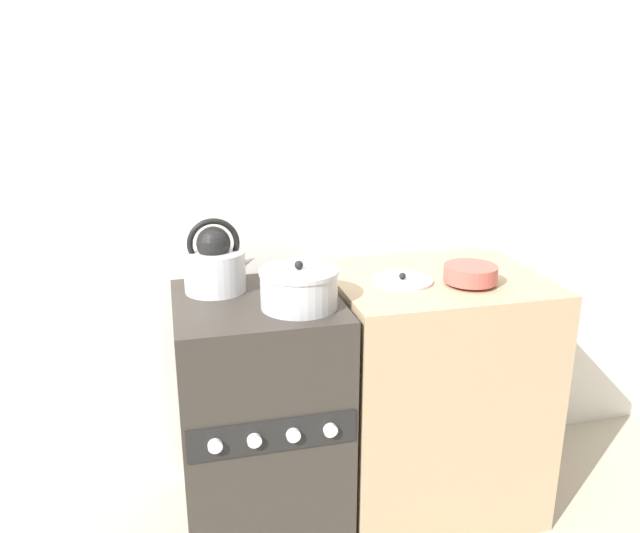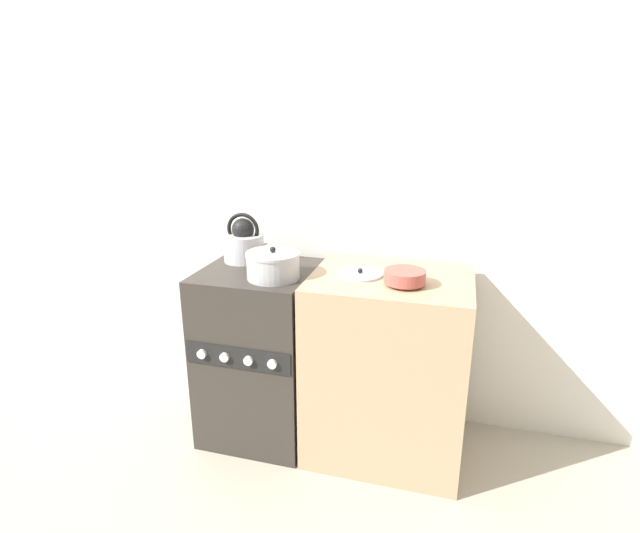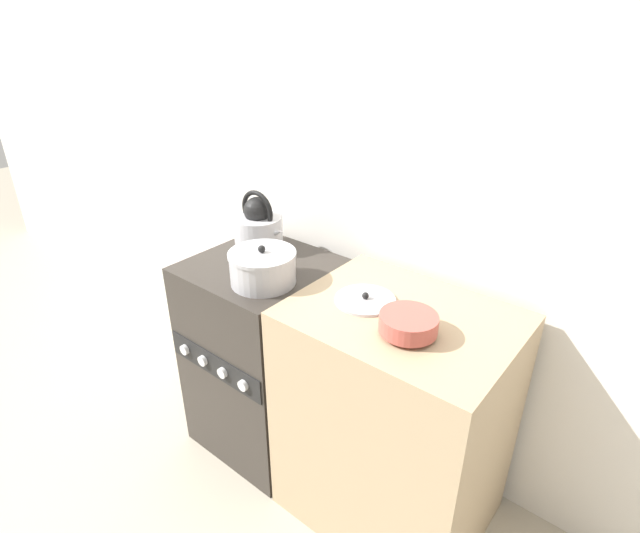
{
  "view_description": "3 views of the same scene",
  "coord_description": "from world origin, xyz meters",
  "px_view_note": "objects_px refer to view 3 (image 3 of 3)",
  "views": [
    {
      "loc": [
        -0.26,
        -1.65,
        1.63
      ],
      "look_at": [
        0.22,
        0.3,
        1.0
      ],
      "focal_mm": 35.0,
      "sensor_mm": 36.0,
      "label": 1
    },
    {
      "loc": [
        0.93,
        -1.9,
        1.68
      ],
      "look_at": [
        0.31,
        0.31,
        0.94
      ],
      "focal_mm": 28.0,
      "sensor_mm": 36.0,
      "label": 2
    },
    {
      "loc": [
        1.34,
        -0.97,
        1.82
      ],
      "look_at": [
        0.31,
        0.29,
        0.99
      ],
      "focal_mm": 28.0,
      "sensor_mm": 36.0,
      "label": 3
    }
  ],
  "objects_px": {
    "loose_pot_lid": "(365,300)",
    "cooking_pot": "(263,267)",
    "stove": "(265,355)",
    "kettle": "(259,227)",
    "enamel_bowl": "(408,323)"
  },
  "relations": [
    {
      "from": "kettle",
      "to": "enamel_bowl",
      "type": "bearing_deg",
      "value": -12.92
    },
    {
      "from": "stove",
      "to": "loose_pot_lid",
      "type": "relative_size",
      "value": 4.26
    },
    {
      "from": "enamel_bowl",
      "to": "cooking_pot",
      "type": "bearing_deg",
      "value": -177.65
    },
    {
      "from": "kettle",
      "to": "enamel_bowl",
      "type": "xyz_separation_m",
      "value": [
        0.85,
        -0.2,
        -0.04
      ]
    },
    {
      "from": "enamel_bowl",
      "to": "loose_pot_lid",
      "type": "bearing_deg",
      "value": 159.19
    },
    {
      "from": "kettle",
      "to": "cooking_pot",
      "type": "distance_m",
      "value": 0.33
    },
    {
      "from": "enamel_bowl",
      "to": "loose_pot_lid",
      "type": "relative_size",
      "value": 0.86
    },
    {
      "from": "stove",
      "to": "enamel_bowl",
      "type": "height_order",
      "value": "enamel_bowl"
    },
    {
      "from": "stove",
      "to": "cooking_pot",
      "type": "distance_m",
      "value": 0.54
    },
    {
      "from": "stove",
      "to": "enamel_bowl",
      "type": "relative_size",
      "value": 4.95
    },
    {
      "from": "loose_pot_lid",
      "to": "cooking_pot",
      "type": "bearing_deg",
      "value": -164.72
    },
    {
      "from": "kettle",
      "to": "cooking_pot",
      "type": "height_order",
      "value": "kettle"
    },
    {
      "from": "loose_pot_lid",
      "to": "enamel_bowl",
      "type": "bearing_deg",
      "value": -20.81
    },
    {
      "from": "cooking_pot",
      "to": "loose_pot_lid",
      "type": "bearing_deg",
      "value": 15.28
    },
    {
      "from": "kettle",
      "to": "enamel_bowl",
      "type": "distance_m",
      "value": 0.88
    }
  ]
}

